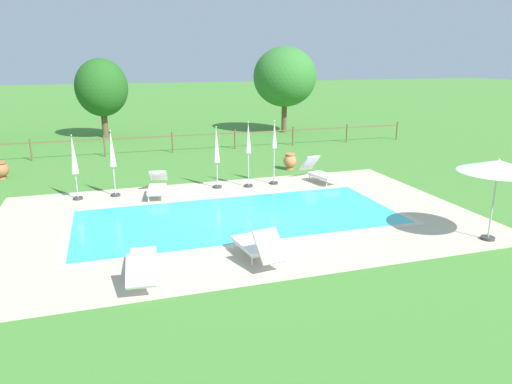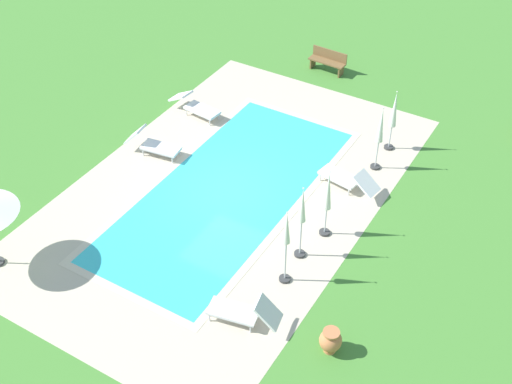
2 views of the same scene
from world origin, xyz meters
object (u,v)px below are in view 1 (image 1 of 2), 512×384
Objects in this scene: patio_umbrella_closed_deck_corner at (248,146)px; patio_umbrella_closed_row_west at (274,144)px; sun_lounger_north_near_steps at (157,185)px; tree_centre at (285,77)px; terracotta_urn_near_fence at (1,170)px; sun_lounger_north_end at (142,263)px; sun_lounger_north_mid at (257,245)px; patio_umbrella_closed_row_centre at (112,155)px; terracotta_urn_by_tree at (290,161)px; sun_lounger_north_far at (319,172)px; patio_umbrella_closed_row_mid_east at (217,150)px; patio_umbrella_open_foreground at (498,167)px; tree_far_west at (102,88)px; patio_umbrella_closed_row_mid_west at (74,160)px.

patio_umbrella_closed_row_west is at bearing 5.38° from patio_umbrella_closed_deck_corner.
tree_centre is (9.48, 12.33, 3.14)m from sun_lounger_north_near_steps.
sun_lounger_north_near_steps is at bearing -36.81° from terracotta_urn_near_fence.
terracotta_urn_near_fence is (-4.69, 10.77, 0.02)m from sun_lounger_north_end.
patio_umbrella_closed_row_centre is at bearing 114.73° from sun_lounger_north_mid.
patio_umbrella_closed_deck_corner is at bearing -116.50° from tree_centre.
patio_umbrella_closed_deck_corner is at bearing -174.62° from patio_umbrella_closed_row_west.
sun_lounger_north_near_steps is 3.61m from patio_umbrella_closed_deck_corner.
terracotta_urn_by_tree is (1.48, 2.08, -1.18)m from patio_umbrella_closed_row_west.
patio_umbrella_closed_row_west reaches higher than sun_lounger_north_near_steps.
patio_umbrella_closed_row_mid_east is (-4.02, 0.31, 1.05)m from sun_lounger_north_far.
sun_lounger_north_mid is 0.89× the size of patio_umbrella_open_foreground.
tree_far_west is (-0.59, 20.20, 2.61)m from sun_lounger_north_end.
tree_centre reaches higher than patio_umbrella_closed_row_mid_east.
patio_umbrella_open_foreground is at bearing -37.84° from patio_umbrella_closed_row_centre.
patio_umbrella_closed_row_west reaches higher than terracotta_urn_by_tree.
sun_lounger_north_near_steps is 15.87m from tree_centre.
sun_lounger_north_end is at bearing -66.46° from terracotta_urn_near_fence.
sun_lounger_north_end is 11.22m from terracotta_urn_by_tree.
sun_lounger_north_mid is 7.86m from sun_lounger_north_far.
tree_far_west is (-5.02, 13.58, 1.39)m from patio_umbrella_closed_deck_corner.
patio_umbrella_closed_row_centre is 16.31m from tree_centre.
sun_lounger_north_near_steps is 0.85× the size of patio_umbrella_closed_row_west.
sun_lounger_north_far reaches higher than sun_lounger_north_mid.
terracotta_urn_near_fence is at bearing 155.54° from patio_umbrella_closed_deck_corner.
patio_umbrella_closed_deck_corner is at bearing 177.95° from sun_lounger_north_far.
sun_lounger_north_mid is at bearing -75.34° from sun_lounger_north_near_steps.
patio_umbrella_closed_deck_corner reaches higher than patio_umbrella_closed_row_mid_west.
patio_umbrella_closed_row_mid_east is at bearing 177.15° from patio_umbrella_closed_row_west.
tree_far_west is at bearing 114.25° from patio_umbrella_closed_row_west.
sun_lounger_north_far is 16.00m from tree_far_west.
tree_centre reaches higher than patio_umbrella_closed_row_west.
terracotta_urn_by_tree is at bearing 51.61° from sun_lounger_north_end.
sun_lounger_north_end reaches higher than terracotta_urn_near_fence.
patio_umbrella_closed_row_mid_east reaches higher than patio_umbrella_open_foreground.
patio_umbrella_closed_row_west reaches higher than patio_umbrella_closed_deck_corner.
patio_umbrella_closed_row_mid_east is at bearing 175.57° from sun_lounger_north_far.
sun_lounger_north_mid reaches higher than sun_lounger_north_end.
patio_umbrella_closed_row_west is (-3.54, 7.18, -0.44)m from patio_umbrella_open_foreground.
patio_umbrella_closed_row_mid_west is (-4.34, 6.67, 1.02)m from sun_lounger_north_mid.
tree_centre reaches higher than patio_umbrella_closed_row_mid_west.
tree_far_west is (-0.19, 13.34, 1.49)m from patio_umbrella_closed_row_centre.
tree_far_west is at bearing 91.66° from sun_lounger_north_end.
patio_umbrella_closed_deck_corner reaches higher than patio_umbrella_closed_row_centre.
patio_umbrella_closed_row_mid_west is at bearing 103.53° from sun_lounger_north_end.
patio_umbrella_closed_deck_corner is at bearing 56.17° from sun_lounger_north_end.
sun_lounger_north_end is at bearing -128.39° from terracotta_urn_by_tree.
tree_centre is at bearing 52.45° from sun_lounger_north_near_steps.
terracotta_urn_by_tree is (8.61, 1.98, -1.02)m from patio_umbrella_closed_row_mid_west.
sun_lounger_north_mid is at bearing -116.30° from terracotta_urn_by_tree.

